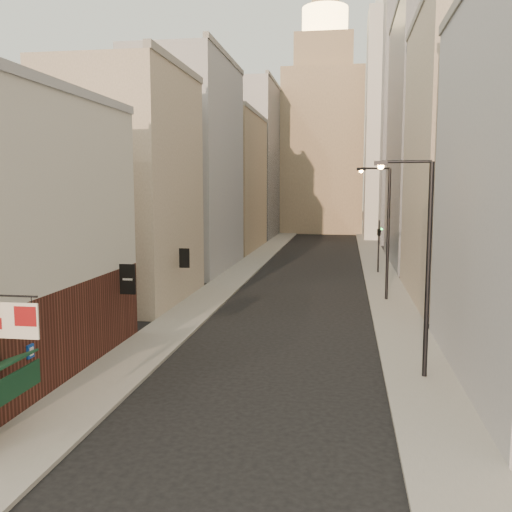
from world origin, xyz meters
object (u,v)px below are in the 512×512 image
at_px(streetlamp_near, 423,256).
at_px(streetlamp_mid, 385,226).
at_px(traffic_light_right, 379,233).
at_px(clock_tower, 323,133).
at_px(white_tower, 393,117).

distance_m(streetlamp_near, streetlamp_mid, 16.62).
bearing_deg(traffic_light_right, streetlamp_mid, 73.91).
xyz_separation_m(clock_tower, streetlamp_mid, (6.98, -63.50, -12.25)).
distance_m(clock_tower, streetlamp_near, 81.41).
height_order(white_tower, streetlamp_mid, white_tower).
relative_size(white_tower, streetlamp_mid, 4.40).
bearing_deg(clock_tower, traffic_light_right, -81.72).
bearing_deg(traffic_light_right, clock_tower, -96.30).
bearing_deg(streetlamp_mid, traffic_light_right, 69.99).
bearing_deg(traffic_light_right, streetlamp_near, 75.62).
distance_m(white_tower, streetlamp_mid, 51.40).
relative_size(clock_tower, streetlamp_near, 4.88).
height_order(white_tower, streetlamp_near, white_tower).
height_order(streetlamp_near, traffic_light_right, streetlamp_near).
bearing_deg(white_tower, clock_tower, 128.16).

